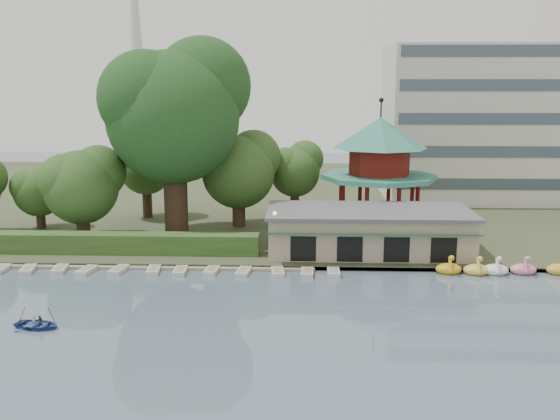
# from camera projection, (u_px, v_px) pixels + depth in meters

# --- Properties ---
(ground_plane) EXTENTS (220.00, 220.00, 0.00)m
(ground_plane) POSITION_uv_depth(u_px,v_px,m) (234.00, 354.00, 36.46)
(ground_plane) COLOR slate
(ground_plane) RESTS_ON ground
(shore) EXTENTS (220.00, 70.00, 0.40)m
(shore) POSITION_uv_depth(u_px,v_px,m) (275.00, 195.00, 87.36)
(shore) COLOR #424930
(shore) RESTS_ON ground
(embankment) EXTENTS (220.00, 0.60, 0.30)m
(embankment) POSITION_uv_depth(u_px,v_px,m) (256.00, 267.00, 53.38)
(embankment) COLOR gray
(embankment) RESTS_ON ground
(dock) EXTENTS (34.00, 1.60, 0.24)m
(dock) POSITION_uv_depth(u_px,v_px,m) (118.00, 266.00, 53.73)
(dock) COLOR gray
(dock) RESTS_ON ground
(boathouse) EXTENTS (18.60, 9.39, 3.90)m
(boathouse) POSITION_uv_depth(u_px,v_px,m) (369.00, 230.00, 57.15)
(boathouse) COLOR tan
(boathouse) RESTS_ON shore
(pavilion) EXTENTS (12.40, 12.40, 13.50)m
(pavilion) POSITION_uv_depth(u_px,v_px,m) (379.00, 162.00, 65.88)
(pavilion) COLOR tan
(pavilion) RESTS_ON shore
(office_building) EXTENTS (38.00, 18.00, 20.00)m
(office_building) POSITION_uv_depth(u_px,v_px,m) (523.00, 129.00, 81.32)
(office_building) COLOR silver
(office_building) RESTS_ON shore
(broadcast_tower) EXTENTS (8.00, 8.00, 96.00)m
(broadcast_tower) POSITION_uv_depth(u_px,v_px,m) (135.00, 15.00, 168.41)
(broadcast_tower) COLOR silver
(broadcast_tower) RESTS_ON ground
(hedge) EXTENTS (30.00, 2.00, 1.80)m
(hedge) POSITION_uv_depth(u_px,v_px,m) (95.00, 243.00, 56.84)
(hedge) COLOR #365B26
(hedge) RESTS_ON shore
(lamp_post) EXTENTS (0.36, 0.36, 4.28)m
(lamp_post) POSITION_uv_depth(u_px,v_px,m) (275.00, 226.00, 54.36)
(lamp_post) COLOR black
(lamp_post) RESTS_ON shore
(big_tree) EXTENTS (14.59, 13.59, 19.92)m
(big_tree) POSITION_uv_depth(u_px,v_px,m) (175.00, 107.00, 61.80)
(big_tree) COLOR #3A281C
(big_tree) RESTS_ON shore
(small_trees) EXTENTS (39.55, 16.84, 10.33)m
(small_trees) POSITION_uv_depth(u_px,v_px,m) (142.00, 175.00, 65.85)
(small_trees) COLOR #3A281C
(small_trees) RESTS_ON shore
(swan_boats) EXTENTS (15.50, 2.15, 1.92)m
(swan_boats) POSITION_uv_depth(u_px,v_px,m) (527.00, 269.00, 51.81)
(swan_boats) COLOR gold
(swan_boats) RESTS_ON ground
(moored_rowboats) EXTENTS (34.85, 2.78, 0.36)m
(moored_rowboats) POSITION_uv_depth(u_px,v_px,m) (135.00, 270.00, 52.27)
(moored_rowboats) COLOR beige
(moored_rowboats) RESTS_ON ground
(rowboat_with_passengers) EXTENTS (4.71, 3.76, 2.01)m
(rowboat_with_passengers) POSITION_uv_depth(u_px,v_px,m) (37.00, 321.00, 40.33)
(rowboat_with_passengers) COLOR #2D4892
(rowboat_with_passengers) RESTS_ON ground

